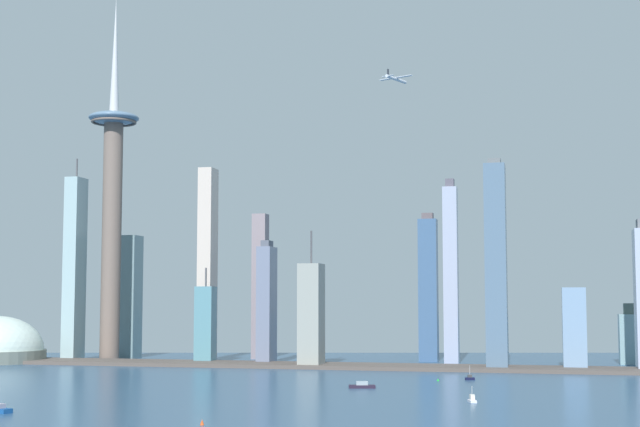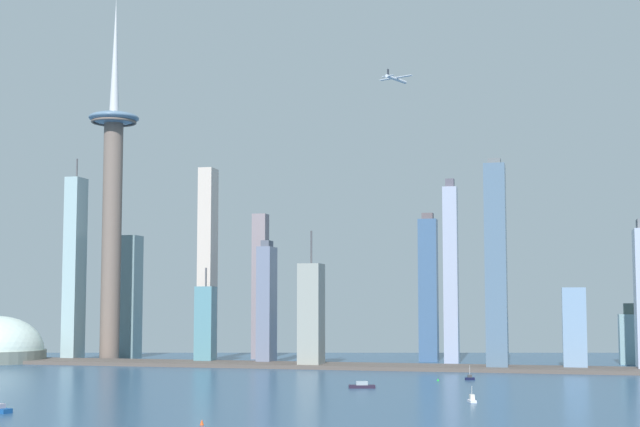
{
  "view_description": "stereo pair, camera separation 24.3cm",
  "coord_description": "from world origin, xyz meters",
  "px_view_note": "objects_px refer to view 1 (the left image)",
  "views": [
    {
      "loc": [
        173.72,
        -293.63,
        56.84
      ],
      "look_at": [
        -5.52,
        454.74,
        126.0
      ],
      "focal_mm": 53.29,
      "sensor_mm": 36.0,
      "label": 1
    },
    {
      "loc": [
        173.96,
        -293.58,
        56.84
      ],
      "look_at": [
        -5.52,
        454.74,
        126.0
      ],
      "focal_mm": 53.29,
      "sensor_mm": 36.0,
      "label": 2
    }
  ],
  "objects_px": {
    "skyscraper_1": "(207,264)",
    "skyscraper_12": "(75,268)",
    "boat_2": "(362,386)",
    "skyscraper_5": "(633,337)",
    "boat_4": "(472,399)",
    "channel_buoy_1": "(438,380)",
    "skyscraper_6": "(574,329)",
    "channel_buoy_0": "(202,422)",
    "observation_tower": "(112,191)",
    "skyscraper_7": "(260,286)",
    "boat_1": "(470,378)",
    "airplane": "(396,79)",
    "skyscraper_13": "(128,297)",
    "skyscraper_9": "(267,304)",
    "skyscraper_10": "(311,315)",
    "skyscraper_8": "(205,325)",
    "skyscraper_11": "(451,273)",
    "skyscraper_4": "(428,289)",
    "skyscraper_3": "(496,265)"
  },
  "relations": [
    {
      "from": "skyscraper_8",
      "to": "boat_4",
      "type": "bearing_deg",
      "value": -45.72
    },
    {
      "from": "skyscraper_3",
      "to": "channel_buoy_0",
      "type": "height_order",
      "value": "skyscraper_3"
    },
    {
      "from": "observation_tower",
      "to": "boat_2",
      "type": "bearing_deg",
      "value": -37.13
    },
    {
      "from": "skyscraper_1",
      "to": "boat_2",
      "type": "distance_m",
      "value": 304.45
    },
    {
      "from": "skyscraper_3",
      "to": "skyscraper_12",
      "type": "relative_size",
      "value": 0.91
    },
    {
      "from": "skyscraper_7",
      "to": "channel_buoy_1",
      "type": "height_order",
      "value": "skyscraper_7"
    },
    {
      "from": "skyscraper_10",
      "to": "skyscraper_9",
      "type": "bearing_deg",
      "value": 148.49
    },
    {
      "from": "skyscraper_5",
      "to": "skyscraper_13",
      "type": "distance_m",
      "value": 468.19
    },
    {
      "from": "airplane",
      "to": "skyscraper_13",
      "type": "bearing_deg",
      "value": 103.02
    },
    {
      "from": "skyscraper_8",
      "to": "boat_4",
      "type": "distance_m",
      "value": 361.98
    },
    {
      "from": "boat_1",
      "to": "airplane",
      "type": "height_order",
      "value": "airplane"
    },
    {
      "from": "skyscraper_7",
      "to": "skyscraper_5",
      "type": "bearing_deg",
      "value": 0.58
    },
    {
      "from": "observation_tower",
      "to": "skyscraper_12",
      "type": "xyz_separation_m",
      "value": [
        -33.43,
        -6.9,
        -71.86
      ]
    },
    {
      "from": "skyscraper_5",
      "to": "skyscraper_12",
      "type": "bearing_deg",
      "value": -172.22
    },
    {
      "from": "skyscraper_6",
      "to": "channel_buoy_1",
      "type": "relative_size",
      "value": 36.76
    },
    {
      "from": "skyscraper_3",
      "to": "channel_buoy_0",
      "type": "xyz_separation_m",
      "value": [
        -113.01,
        -365.43,
        -82.31
      ]
    },
    {
      "from": "observation_tower",
      "to": "skyscraper_13",
      "type": "height_order",
      "value": "observation_tower"
    },
    {
      "from": "skyscraper_3",
      "to": "boat_2",
      "type": "xyz_separation_m",
      "value": [
        -76.48,
        -174.12,
        -82.03
      ]
    },
    {
      "from": "skyscraper_6",
      "to": "boat_2",
      "type": "bearing_deg",
      "value": -125.86
    },
    {
      "from": "skyscraper_4",
      "to": "skyscraper_10",
      "type": "relative_size",
      "value": 1.19
    },
    {
      "from": "boat_4",
      "to": "airplane",
      "type": "relative_size",
      "value": 0.32
    },
    {
      "from": "skyscraper_5",
      "to": "skyscraper_11",
      "type": "height_order",
      "value": "skyscraper_11"
    },
    {
      "from": "airplane",
      "to": "channel_buoy_1",
      "type": "bearing_deg",
      "value": -137.16
    },
    {
      "from": "skyscraper_1",
      "to": "skyscraper_6",
      "type": "height_order",
      "value": "skyscraper_1"
    },
    {
      "from": "skyscraper_8",
      "to": "channel_buoy_0",
      "type": "distance_m",
      "value": 408.45
    },
    {
      "from": "skyscraper_12",
      "to": "channel_buoy_0",
      "type": "bearing_deg",
      "value": -55.17
    },
    {
      "from": "skyscraper_4",
      "to": "channel_buoy_0",
      "type": "xyz_separation_m",
      "value": [
        -46.84,
        -458.73,
        -64.62
      ]
    },
    {
      "from": "skyscraper_9",
      "to": "channel_buoy_1",
      "type": "bearing_deg",
      "value": -38.94
    },
    {
      "from": "boat_1",
      "to": "airplane",
      "type": "bearing_deg",
      "value": 101.94
    },
    {
      "from": "skyscraper_1",
      "to": "channel_buoy_1",
      "type": "relative_size",
      "value": 99.11
    },
    {
      "from": "skyscraper_4",
      "to": "skyscraper_10",
      "type": "distance_m",
      "value": 133.44
    },
    {
      "from": "skyscraper_6",
      "to": "channel_buoy_0",
      "type": "distance_m",
      "value": 419.19
    },
    {
      "from": "skyscraper_1",
      "to": "skyscraper_9",
      "type": "xyz_separation_m",
      "value": [
        65.07,
        -26.67,
        -36.55
      ]
    },
    {
      "from": "skyscraper_6",
      "to": "airplane",
      "type": "bearing_deg",
      "value": 175.22
    },
    {
      "from": "skyscraper_9",
      "to": "skyscraper_10",
      "type": "bearing_deg",
      "value": -31.51
    },
    {
      "from": "skyscraper_4",
      "to": "airplane",
      "type": "bearing_deg",
      "value": -105.2
    },
    {
      "from": "skyscraper_1",
      "to": "skyscraper_12",
      "type": "bearing_deg",
      "value": -170.8
    },
    {
      "from": "skyscraper_11",
      "to": "boat_2",
      "type": "relative_size",
      "value": 9.13
    },
    {
      "from": "channel_buoy_0",
      "to": "skyscraper_10",
      "type": "bearing_deg",
      "value": 96.16
    },
    {
      "from": "skyscraper_3",
      "to": "skyscraper_5",
      "type": "relative_size",
      "value": 3.22
    },
    {
      "from": "skyscraper_9",
      "to": "channel_buoy_0",
      "type": "xyz_separation_m",
      "value": [
        86.11,
        -387.96,
        -50.79
      ]
    },
    {
      "from": "skyscraper_6",
      "to": "skyscraper_11",
      "type": "relative_size",
      "value": 0.4
    },
    {
      "from": "skyscraper_12",
      "to": "airplane",
      "type": "distance_m",
      "value": 344.09
    },
    {
      "from": "skyscraper_10",
      "to": "skyscraper_12",
      "type": "relative_size",
      "value": 0.6
    },
    {
      "from": "observation_tower",
      "to": "skyscraper_4",
      "type": "distance_m",
      "value": 307.38
    },
    {
      "from": "boat_4",
      "to": "channel_buoy_1",
      "type": "relative_size",
      "value": 5.57
    },
    {
      "from": "observation_tower",
      "to": "skyscraper_12",
      "type": "relative_size",
      "value": 1.83
    },
    {
      "from": "skyscraper_10",
      "to": "airplane",
      "type": "relative_size",
      "value": 3.68
    },
    {
      "from": "skyscraper_9",
      "to": "skyscraper_12",
      "type": "xyz_separation_m",
      "value": [
        -188.5,
        6.68,
        32.84
      ]
    },
    {
      "from": "skyscraper_10",
      "to": "boat_4",
      "type": "bearing_deg",
      "value": -57.44
    }
  ]
}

